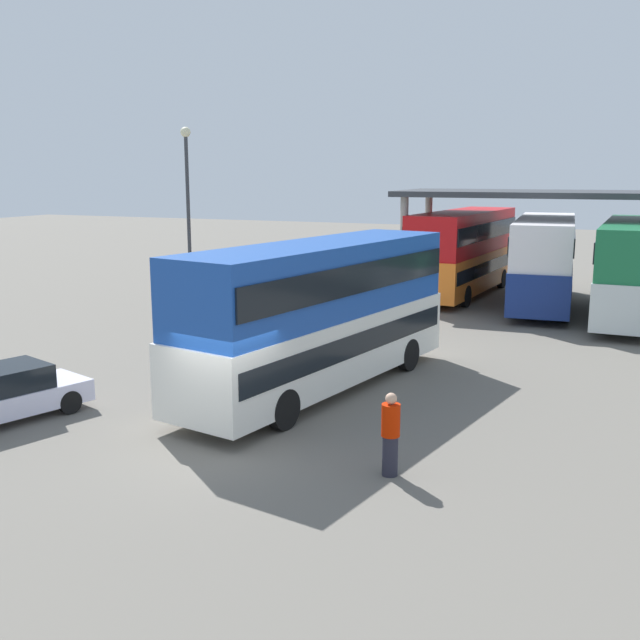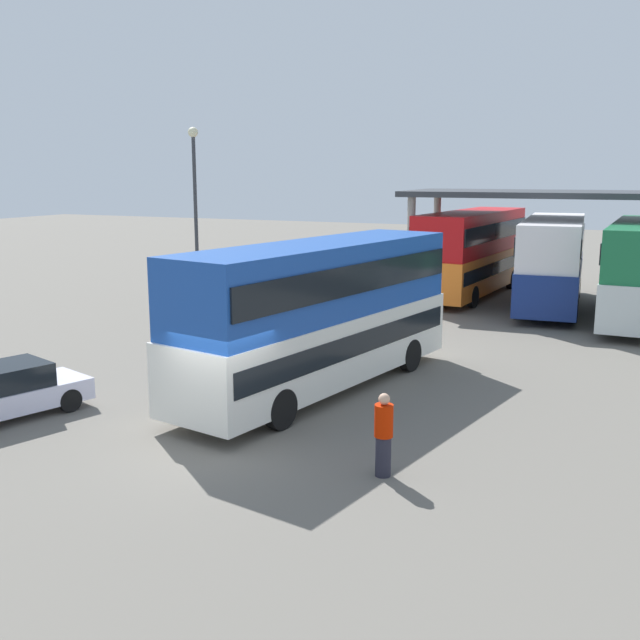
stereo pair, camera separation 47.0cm
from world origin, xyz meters
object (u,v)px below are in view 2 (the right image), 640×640
(double_decker_main, at_px, (320,310))
(pedestrian_waiting, at_px, (384,435))
(lamppost_tall, at_px, (195,196))
(double_decker_near_canopy, at_px, (472,250))
(parked_hatchback, at_px, (10,391))
(double_decker_mid_row, at_px, (552,259))

(double_decker_main, height_order, pedestrian_waiting, double_decker_main)
(double_decker_main, height_order, lamppost_tall, lamppost_tall)
(double_decker_main, height_order, double_decker_near_canopy, double_decker_near_canopy)
(parked_hatchback, relative_size, double_decker_mid_row, 0.39)
(double_decker_mid_row, xyz_separation_m, lamppost_tall, (-14.55, -6.49, 2.79))
(double_decker_mid_row, relative_size, lamppost_tall, 1.29)
(double_decker_main, bearing_deg, parked_hatchback, 142.25)
(double_decker_near_canopy, bearing_deg, pedestrian_waiting, -166.17)
(pedestrian_waiting, bearing_deg, double_decker_near_canopy, 120.85)
(parked_hatchback, height_order, pedestrian_waiting, pedestrian_waiting)
(double_decker_main, bearing_deg, lamppost_tall, 58.68)
(pedestrian_waiting, bearing_deg, double_decker_mid_row, 110.60)
(pedestrian_waiting, bearing_deg, parked_hatchback, -155.58)
(double_decker_main, distance_m, parked_hatchback, 8.26)
(double_decker_mid_row, distance_m, pedestrian_waiting, 20.94)
(parked_hatchback, bearing_deg, double_decker_near_canopy, 2.68)
(double_decker_main, distance_m, double_decker_near_canopy, 17.71)
(parked_hatchback, relative_size, pedestrian_waiting, 2.28)
(double_decker_main, relative_size, double_decker_mid_row, 1.04)
(parked_hatchback, relative_size, lamppost_tall, 0.50)
(double_decker_mid_row, bearing_deg, double_decker_main, 160.89)
(double_decker_main, distance_m, double_decker_mid_row, 16.47)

